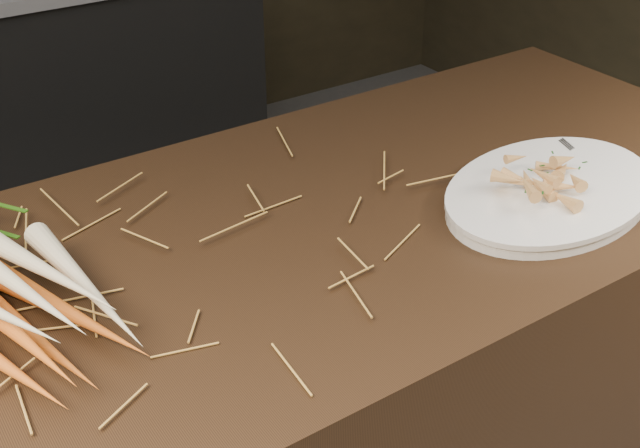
{
  "coord_description": "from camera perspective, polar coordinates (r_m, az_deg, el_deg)",
  "views": [
    {
      "loc": [
        -0.19,
        -0.54,
        1.53
      ],
      "look_at": [
        0.32,
        0.21,
        0.96
      ],
      "focal_mm": 45.0,
      "sensor_mm": 36.0,
      "label": 1
    }
  ],
  "objects": [
    {
      "name": "roasted_veg_heap",
      "position": [
        1.27,
        16.22,
        3.35
      ],
      "size": [
        0.22,
        0.17,
        0.04
      ],
      "primitive_type": null,
      "rotation": [
        0.0,
        0.0,
        0.18
      ],
      "color": "#BC8045",
      "rests_on": "serving_platter"
    },
    {
      "name": "serving_fork",
      "position": [
        1.39,
        19.73,
        4.25
      ],
      "size": [
        0.06,
        0.15,
        0.0
      ],
      "primitive_type": "cube",
      "rotation": [
        0.0,
        0.0,
        -0.33
      ],
      "color": "silver",
      "rests_on": "serving_platter"
    },
    {
      "name": "serving_platter",
      "position": [
        1.29,
        16.01,
        2.09
      ],
      "size": [
        0.44,
        0.33,
        0.02
      ],
      "primitive_type": null,
      "rotation": [
        0.0,
        0.0,
        0.18
      ],
      "color": "white",
      "rests_on": "main_counter"
    },
    {
      "name": "straw_bedding",
      "position": [
        1.06,
        -17.28,
        -5.2
      ],
      "size": [
        1.4,
        0.6,
        0.02
      ],
      "primitive_type": null,
      "color": "#AE7735",
      "rests_on": "main_counter"
    }
  ]
}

